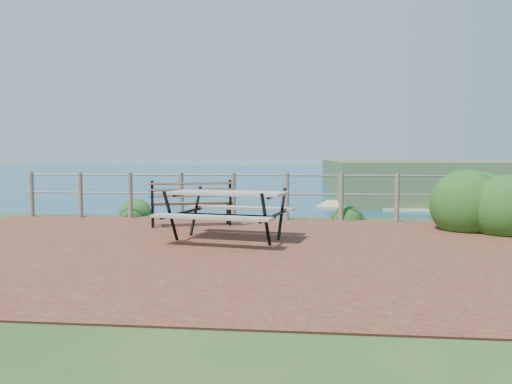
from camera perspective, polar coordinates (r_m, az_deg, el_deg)
ground at (r=7.56m, az=-6.42°, el=-6.36°), size 10.00×7.00×0.12m
ocean at (r=207.27m, az=5.60°, el=3.61°), size 1200.00×1200.00×0.00m
safety_railing at (r=10.76m, az=-2.60°, el=-0.18°), size 9.40×0.10×1.00m
picnic_table at (r=8.03m, az=-3.24°, el=-2.12°), size 1.97×1.59×0.78m
park_bench at (r=9.81m, az=-7.43°, el=-0.49°), size 1.64×0.85×0.90m
shrub_right_front at (r=10.00m, az=25.01°, el=-4.17°), size 1.42×1.42×2.01m
shrub_right_edge at (r=11.04m, az=23.53°, el=-3.39°), size 1.03×1.03×1.48m
shrub_lip_west at (r=12.18m, az=-14.64°, el=-2.52°), size 0.86×0.86×0.63m
shrub_lip_east at (r=11.11m, az=11.05°, el=-3.09°), size 0.75×0.75×0.48m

